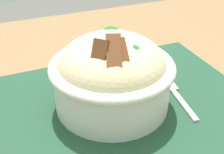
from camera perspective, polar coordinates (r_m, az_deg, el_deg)
table at (r=0.53m, az=-1.17°, el=-10.24°), size 1.38×0.84×0.74m
placemat at (r=0.49m, az=1.99°, el=-5.22°), size 0.42×0.32×0.00m
bowl at (r=0.45m, az=0.02°, el=0.68°), size 0.22×0.22×0.13m
fork at (r=0.52m, az=11.82°, el=-3.04°), size 0.03×0.13×0.00m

